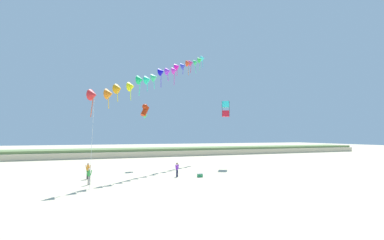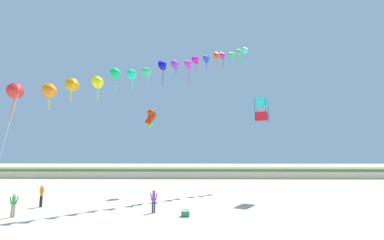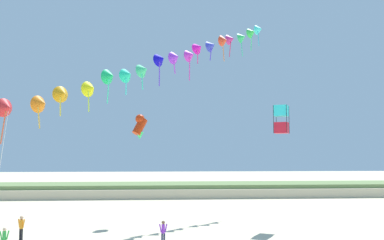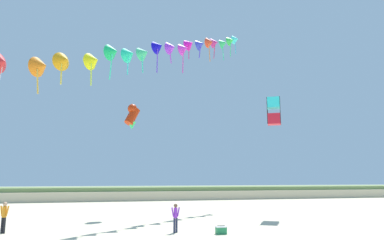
% 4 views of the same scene
% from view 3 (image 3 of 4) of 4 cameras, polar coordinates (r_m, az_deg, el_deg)
% --- Properties ---
extents(dune_ridge, '(120.00, 9.40, 1.77)m').
position_cam_3_polar(dune_ridge, '(58.71, -1.24, -9.72)').
color(dune_ridge, beige).
rests_on(dune_ridge, ground).
extents(person_near_left, '(0.58, 0.36, 1.74)m').
position_cam_3_polar(person_near_left, '(30.46, -22.84, -13.66)').
color(person_near_left, black).
rests_on(person_near_left, ground).
extents(person_near_right, '(0.56, 0.24, 1.61)m').
position_cam_3_polar(person_near_right, '(27.06, -4.06, -15.34)').
color(person_near_right, '#282D4C').
rests_on(person_near_right, ground).
extents(person_mid_center, '(0.54, 0.27, 1.58)m').
position_cam_3_polar(person_mid_center, '(27.16, -24.86, -14.91)').
color(person_mid_center, gray).
rests_on(person_mid_center, ground).
extents(kite_banner_string, '(21.18, 22.93, 20.64)m').
position_cam_3_polar(kite_banner_string, '(35.42, -2.38, 8.73)').
color(kite_banner_string, red).
extents(large_kite_low_lead, '(1.50, 1.50, 2.35)m').
position_cam_3_polar(large_kite_low_lead, '(34.88, 12.43, 0.09)').
color(large_kite_low_lead, red).
extents(large_kite_mid_trail, '(1.60, 1.38, 2.21)m').
position_cam_3_polar(large_kite_mid_trail, '(36.26, -7.33, -0.79)').
color(large_kite_mid_trail, red).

